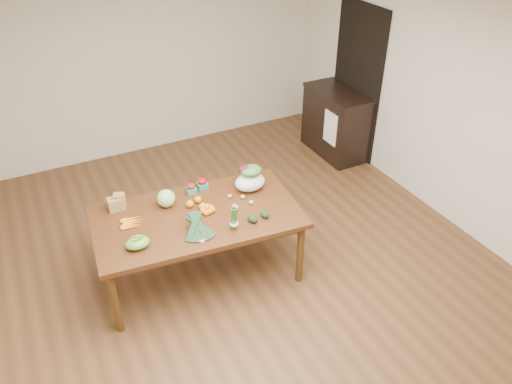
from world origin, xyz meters
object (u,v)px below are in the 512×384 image
cabbage (166,198)px  kale_bunch (199,229)px  paper_bag (116,203)px  mandarin_cluster (207,208)px  dining_table (199,245)px  cabinet (336,123)px  salad_bag (250,179)px  asparagus_bundle (234,218)px

cabbage → kale_bunch: size_ratio=0.45×
paper_bag → cabbage: cabbage is taller
paper_bag → mandarin_cluster: paper_bag is taller
dining_table → mandarin_cluster: (0.10, -0.01, 0.42)m
cabinet → cabbage: cabinet is taller
cabbage → kale_bunch: 0.59m
cabinet → salad_bag: size_ratio=3.18×
asparagus_bundle → paper_bag: bearing=143.2°
dining_table → salad_bag: size_ratio=6.08×
kale_bunch → asparagus_bundle: 0.33m
dining_table → asparagus_bundle: bearing=-53.5°
salad_bag → asparagus_bundle: bearing=-128.9°
paper_bag → cabbage: bearing=-20.7°
paper_bag → salad_bag: size_ratio=0.67×
dining_table → kale_bunch: kale_bunch is taller
paper_bag → kale_bunch: 0.93m
mandarin_cluster → dining_table: bearing=174.6°
dining_table → asparagus_bundle: (0.22, -0.37, 0.50)m
paper_bag → kale_bunch: bearing=-53.3°
mandarin_cluster → salad_bag: bearing=17.1°
paper_bag → asparagus_bundle: 1.20m
cabinet → kale_bunch: 3.37m
dining_table → salad_bag: bearing=19.5°
kale_bunch → asparagus_bundle: (0.32, -0.06, 0.05)m
mandarin_cluster → paper_bag: bearing=149.7°
paper_bag → salad_bag: bearing=-11.9°
mandarin_cluster → salad_bag: salad_bag is taller
cabbage → salad_bag: size_ratio=0.55×
dining_table → paper_bag: size_ratio=9.13×
cabinet → cabbage: (-2.90, -1.27, 0.37)m
dining_table → paper_bag: bearing=152.3°
paper_bag → asparagus_bundle: bearing=-42.5°
paper_bag → asparagus_bundle: (0.88, -0.81, 0.05)m
dining_table → paper_bag: paper_bag is taller
dining_table → kale_bunch: size_ratio=4.88×
cabbage → dining_table: bearing=-51.7°
kale_bunch → paper_bag: bearing=132.4°
salad_bag → cabbage: bearing=172.9°
cabinet → salad_bag: 2.50m
cabinet → mandarin_cluster: bearing=-149.2°
paper_bag → kale_bunch: (0.56, -0.75, 0.00)m
paper_bag → dining_table: bearing=-33.5°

